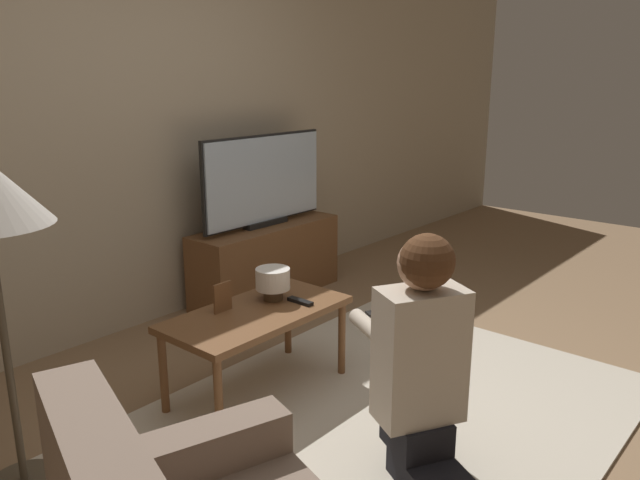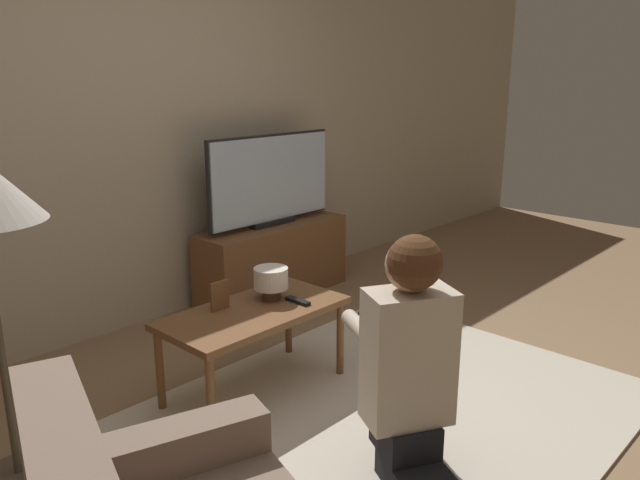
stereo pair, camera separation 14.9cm
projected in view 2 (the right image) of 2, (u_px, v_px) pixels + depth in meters
name	position (u px, v px, depth m)	size (l,w,h in m)	color
ground_plane	(366.00, 427.00, 2.93)	(10.00, 10.00, 0.00)	#896B4C
wall_back	(128.00, 125.00, 3.86)	(10.00, 0.06, 2.60)	tan
rug	(366.00, 426.00, 2.93)	(2.73, 1.91, 0.02)	beige
tv_stand	(273.00, 260.00, 4.60)	(1.20, 0.38, 0.54)	brown
tv	(271.00, 180.00, 4.45)	(1.12, 0.08, 0.65)	black
coffee_table	(254.00, 319.00, 3.15)	(0.95, 0.48, 0.46)	brown
person_kneeling	(410.00, 361.00, 2.42)	(0.61, 0.83, 1.02)	black
picture_frame	(220.00, 296.00, 3.11)	(0.11, 0.01, 0.15)	brown
table_lamp	(271.00, 280.00, 3.26)	(0.18, 0.18, 0.17)	#4C3823
remote	(298.00, 301.00, 3.23)	(0.04, 0.15, 0.02)	black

